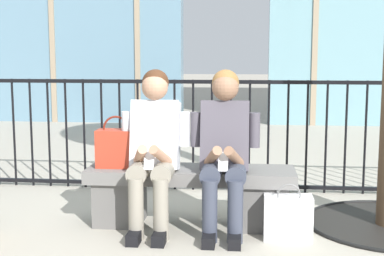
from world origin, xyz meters
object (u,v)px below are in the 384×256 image
at_px(seated_person_companion, 224,146).
at_px(shopping_bag, 288,217).
at_px(handbag_on_bench, 116,148).
at_px(seated_person_with_phone, 154,145).
at_px(stone_bench, 191,191).

distance_m(seated_person_companion, shopping_bag, 0.69).
bearing_deg(handbag_on_bench, shopping_bag, -11.05).
bearing_deg(shopping_bag, seated_person_companion, 163.59).
height_order(seated_person_companion, handbag_on_bench, seated_person_companion).
height_order(handbag_on_bench, shopping_bag, handbag_on_bench).
relative_size(seated_person_companion, shopping_bag, 2.86).
height_order(seated_person_with_phone, handbag_on_bench, seated_person_with_phone).
bearing_deg(seated_person_with_phone, handbag_on_bench, 159.40).
xyz_separation_m(handbag_on_bench, shopping_bag, (1.31, -0.26, -0.44)).
relative_size(stone_bench, seated_person_companion, 1.32).
relative_size(handbag_on_bench, shopping_bag, 0.95).
relative_size(seated_person_companion, handbag_on_bench, 3.01).
distance_m(seated_person_with_phone, shopping_bag, 1.11).
relative_size(stone_bench, seated_person_with_phone, 1.32).
relative_size(seated_person_with_phone, handbag_on_bench, 3.01).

